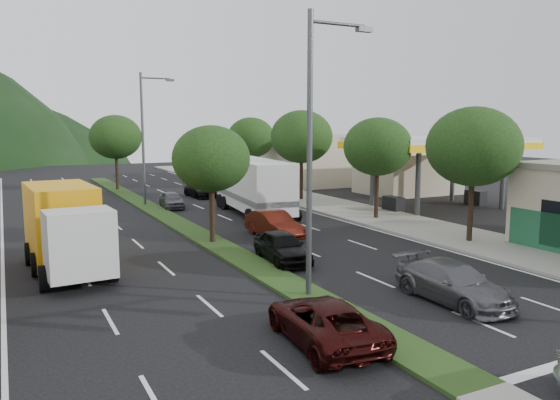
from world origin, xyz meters
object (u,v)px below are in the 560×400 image
car_queue_b (453,283)px  tree_r_e (251,138)px  streetlight_near (315,141)px  motorhome (254,185)px  tree_r_b (474,147)px  tree_med_near (211,159)px  suv_maroon (324,321)px  tree_r_d (302,137)px  tree_r_c (378,147)px  box_truck (65,231)px  car_queue_f (200,190)px  car_queue_e (171,200)px  tree_med_far (115,137)px  car_queue_d (276,210)px  streetlight_mid (145,132)px  car_queue_c (274,224)px  car_queue_a (282,247)px

car_queue_b → tree_r_e: bearing=77.2°
streetlight_near → motorhome: streetlight_near is taller
tree_r_b → tree_med_near: 13.43m
suv_maroon → tree_r_d: bearing=-112.5°
tree_r_c → box_truck: 20.02m
tree_r_e → car_queue_f: tree_r_e is taller
tree_r_e → car_queue_e: tree_r_e is taller
tree_med_near → box_truck: bearing=-163.7°
tree_med_far → motorhome: (5.81, -18.33, -3.00)m
tree_r_e → car_queue_e: (-10.50, -9.03, -4.28)m
motorhome → car_queue_f: bearing=99.0°
car_queue_d → box_truck: 15.34m
tree_r_c → car_queue_b: 17.14m
streetlight_near → tree_r_d: bearing=61.8°
tree_r_d → tree_med_near: tree_r_d is taller
tree_r_c → car_queue_b: bearing=-117.7°
streetlight_mid → box_truck: streetlight_mid is taller
streetlight_near → tree_r_e: bearing=69.8°
motorhome → car_queue_c: bearing=-99.8°
tree_med_near → car_queue_d: tree_med_near is taller
car_queue_a → car_queue_f: (3.89, 22.98, -0.09)m
streetlight_mid → car_queue_e: bearing=-57.5°
suv_maroon → car_queue_b: car_queue_b is taller
tree_med_far → car_queue_c: tree_med_far is taller
streetlight_near → suv_maroon: bearing=-116.4°
car_queue_b → car_queue_d: car_queue_b is taller
car_queue_f → suv_maroon: bearing=-106.3°
tree_r_b → tree_r_c: size_ratio=1.07×
tree_med_far → car_queue_a: (1.50, -31.01, -4.31)m
car_queue_b → car_queue_f: (1.14, 30.70, -0.08)m
tree_r_d → streetlight_near: bearing=-118.2°
box_truck → tree_med_near: bearing=-167.4°
tree_med_near → tree_r_b: bearing=-26.6°
streetlight_near → streetlight_mid: bearing=90.0°
tree_med_near → box_truck: 8.12m
tree_med_far → car_queue_c: (3.55, -26.01, -4.28)m
car_queue_f → motorhome: 10.40m
suv_maroon → tree_med_near: bearing=-91.5°
car_queue_e → suv_maroon: bearing=-91.7°
suv_maroon → motorhome: size_ratio=0.46×
tree_med_far → car_queue_b: bearing=-83.7°
tree_r_d → car_queue_f: size_ratio=1.70×
tree_r_e → box_truck: bearing=-128.7°
car_queue_b → box_truck: 15.73m
suv_maroon → car_queue_b: size_ratio=0.97×
tree_med_far → car_queue_b: tree_med_far is taller
tree_med_near → car_queue_b: (4.25, -12.74, -3.74)m
tree_r_c → streetlight_mid: 17.57m
streetlight_near → streetlight_mid: same height
car_queue_a → car_queue_d: 11.05m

